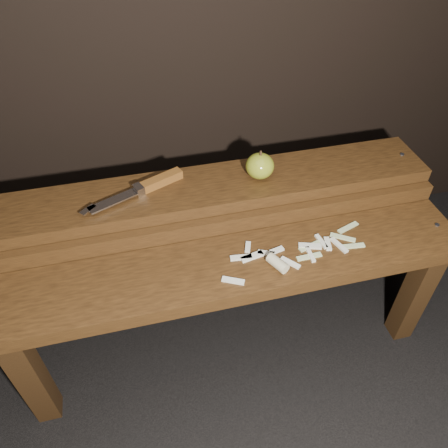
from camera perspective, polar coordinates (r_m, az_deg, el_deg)
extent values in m
plane|color=black|center=(1.44, 0.59, -14.78)|extent=(60.00, 60.00, 0.00)
cube|color=black|center=(1.26, -23.90, -17.76)|extent=(0.06, 0.06, 0.38)
cube|color=black|center=(1.42, 23.65, -8.40)|extent=(0.06, 0.06, 0.38)
cube|color=#39210D|center=(1.09, 1.39, -5.78)|extent=(1.20, 0.20, 0.04)
cylinder|color=slate|center=(1.30, 26.07, -0.11)|extent=(0.01, 0.01, 0.00)
cube|color=black|center=(1.41, -23.52, -6.34)|extent=(0.06, 0.06, 0.46)
cube|color=black|center=(1.55, 18.47, 0.81)|extent=(0.06, 0.06, 0.46)
cube|color=#39210D|center=(1.14, -0.06, -0.20)|extent=(1.20, 0.02, 0.05)
cube|color=#39210D|center=(1.19, -1.27, 4.60)|extent=(1.20, 0.18, 0.04)
cylinder|color=slate|center=(1.38, 22.24, 8.41)|extent=(0.01, 0.01, 0.00)
ellipsoid|color=olive|center=(1.18, 4.71, 7.57)|extent=(0.08, 0.08, 0.07)
cylinder|color=#382314|center=(1.16, 4.82, 9.20)|extent=(0.01, 0.01, 0.01)
cube|color=brown|center=(1.18, -8.14, 5.69)|extent=(0.12, 0.07, 0.02)
cube|color=silver|center=(1.15, -11.07, 4.38)|extent=(0.03, 0.04, 0.03)
cube|color=silver|center=(1.13, -14.34, 2.91)|extent=(0.13, 0.08, 0.00)
cube|color=silver|center=(1.12, -17.35, 1.78)|extent=(0.04, 0.04, 0.00)
cube|color=beige|center=(1.09, 5.54, -3.83)|extent=(0.05, 0.03, 0.01)
cube|color=beige|center=(1.10, 6.90, -3.43)|extent=(0.04, 0.02, 0.01)
cube|color=beige|center=(1.14, 13.38, -2.52)|extent=(0.02, 0.05, 0.01)
cube|color=beige|center=(1.08, 3.69, -4.26)|extent=(0.06, 0.03, 0.01)
cube|color=beige|center=(1.03, 1.20, -7.40)|extent=(0.05, 0.04, 0.01)
cube|color=beige|center=(1.08, 2.24, -4.38)|extent=(0.06, 0.02, 0.01)
cube|color=beige|center=(1.13, 11.16, -2.83)|extent=(0.06, 0.03, 0.01)
cube|color=beige|center=(1.08, 8.65, -5.02)|extent=(0.04, 0.05, 0.01)
cube|color=beige|center=(1.15, 14.78, -2.69)|extent=(0.03, 0.06, 0.01)
cube|color=beige|center=(1.15, 12.58, -2.24)|extent=(0.02, 0.05, 0.01)
cube|color=beige|center=(1.11, 3.14, -3.02)|extent=(0.02, 0.04, 0.01)
cube|color=beige|center=(1.11, 11.20, -3.91)|extent=(0.01, 0.05, 0.01)
cylinder|color=#C9BB8C|center=(1.06, 7.01, -5.11)|extent=(0.05, 0.06, 0.03)
cube|color=#BCC988|center=(1.16, 16.38, -2.78)|extent=(0.07, 0.02, 0.00)
cube|color=#BCC988|center=(1.20, 15.89, -0.43)|extent=(0.07, 0.03, 0.00)
cube|color=#BCC988|center=(1.17, 15.25, -1.71)|extent=(0.06, 0.05, 0.00)
cube|color=#BCC988|center=(1.13, 11.21, -2.84)|extent=(0.07, 0.03, 0.00)
cube|color=#BCC988|center=(1.10, 11.05, -4.20)|extent=(0.07, 0.02, 0.00)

